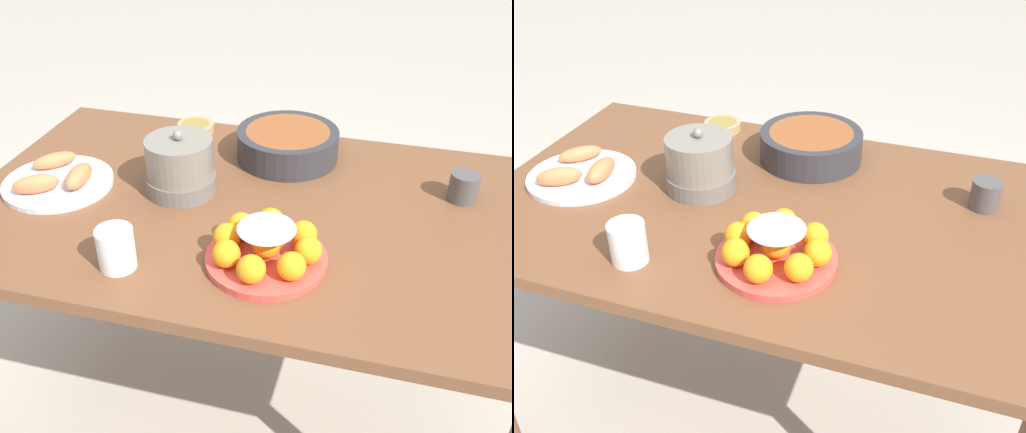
% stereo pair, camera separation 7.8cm
% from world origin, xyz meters
% --- Properties ---
extents(ground_plane, '(12.00, 12.00, 0.00)m').
position_xyz_m(ground_plane, '(0.00, 0.00, 0.00)').
color(ground_plane, '#B2A899').
extents(dining_table, '(1.36, 0.85, 0.73)m').
position_xyz_m(dining_table, '(0.00, 0.00, 0.63)').
color(dining_table, brown).
rests_on(dining_table, ground_plane).
extents(cake_plate, '(0.26, 0.26, 0.09)m').
position_xyz_m(cake_plate, '(0.10, -0.20, 0.76)').
color(cake_plate, '#E04C42').
rests_on(cake_plate, dining_table).
extents(serving_bowl, '(0.27, 0.27, 0.08)m').
position_xyz_m(serving_bowl, '(0.04, 0.26, 0.77)').
color(serving_bowl, '#2D2D33').
rests_on(serving_bowl, dining_table).
extents(sauce_bowl, '(0.11, 0.11, 0.03)m').
position_xyz_m(sauce_bowl, '(-0.26, 0.35, 0.74)').
color(sauce_bowl, tan).
rests_on(sauce_bowl, dining_table).
extents(seafood_platter, '(0.27, 0.27, 0.06)m').
position_xyz_m(seafood_platter, '(-0.48, -0.04, 0.74)').
color(seafood_platter, silver).
rests_on(seafood_platter, dining_table).
extents(cup_near, '(0.08, 0.08, 0.09)m').
position_xyz_m(cup_near, '(-0.19, -0.30, 0.77)').
color(cup_near, white).
rests_on(cup_near, dining_table).
extents(cup_far, '(0.07, 0.07, 0.07)m').
position_xyz_m(cup_far, '(0.50, 0.16, 0.76)').
color(cup_far, '#4C4747').
rests_on(cup_far, dining_table).
extents(warming_pot, '(0.17, 0.17, 0.16)m').
position_xyz_m(warming_pot, '(-0.18, 0.02, 0.79)').
color(warming_pot, '#66605B').
rests_on(warming_pot, dining_table).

